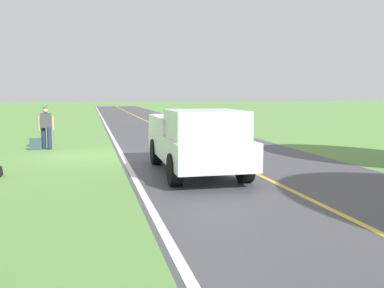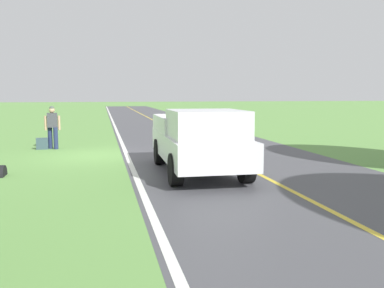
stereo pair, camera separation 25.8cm
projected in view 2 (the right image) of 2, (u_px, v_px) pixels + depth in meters
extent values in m
plane|color=#609347|center=(96.00, 156.00, 15.39)|extent=(200.00, 200.00, 0.00)
cube|color=#47474C|center=(216.00, 152.00, 16.32)|extent=(7.15, 120.00, 0.00)
cube|color=silver|center=(127.00, 155.00, 15.62)|extent=(0.16, 117.60, 0.00)
cube|color=gold|center=(216.00, 152.00, 16.32)|extent=(0.14, 117.60, 0.00)
cylinder|color=navy|center=(56.00, 138.00, 17.15)|extent=(0.18, 0.18, 0.88)
cylinder|color=navy|center=(50.00, 138.00, 17.31)|extent=(0.18, 0.18, 0.88)
cube|color=#3F3F47|center=(52.00, 120.00, 17.14)|extent=(0.42, 0.29, 0.58)
sphere|color=tan|center=(52.00, 110.00, 17.10)|extent=(0.23, 0.23, 0.23)
sphere|color=#4C564C|center=(52.00, 108.00, 17.09)|extent=(0.20, 0.20, 0.20)
cube|color=black|center=(52.00, 119.00, 17.33)|extent=(0.34, 0.23, 0.44)
cylinder|color=tan|center=(59.00, 123.00, 17.21)|extent=(0.10, 0.10, 0.58)
cylinder|color=tan|center=(46.00, 123.00, 17.06)|extent=(0.10, 0.10, 0.58)
cube|color=#384C56|center=(42.00, 144.00, 17.08)|extent=(0.48, 0.24, 0.47)
cube|color=silver|center=(197.00, 146.00, 12.16)|extent=(2.08, 5.43, 0.70)
cube|color=silver|center=(206.00, 124.00, 10.92)|extent=(1.87, 2.19, 0.72)
cube|color=black|center=(207.00, 121.00, 10.91)|extent=(1.70, 1.32, 0.43)
cube|color=silver|center=(219.00, 123.00, 13.33)|extent=(0.15, 3.03, 0.45)
cube|color=silver|center=(160.00, 124.00, 12.97)|extent=(0.15, 3.03, 0.45)
cube|color=silver|center=(182.00, 120.00, 14.62)|extent=(1.84, 0.13, 0.45)
cylinder|color=black|center=(246.00, 167.00, 10.67)|extent=(0.31, 0.80, 0.80)
cylinder|color=black|center=(176.00, 170.00, 10.33)|extent=(0.31, 0.80, 0.80)
cylinder|color=black|center=(214.00, 150.00, 13.89)|extent=(0.31, 0.80, 0.80)
cylinder|color=black|center=(160.00, 151.00, 13.54)|extent=(0.31, 0.80, 0.80)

